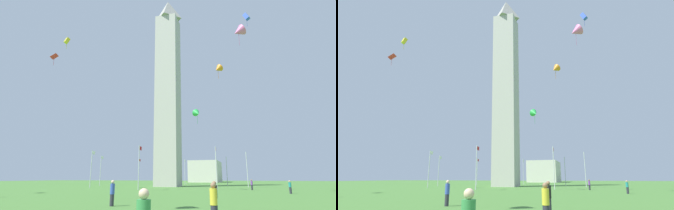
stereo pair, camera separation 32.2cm
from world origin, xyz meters
The scene contains 22 objects.
ground_plane centered at (0.00, 0.00, 0.00)m, with size 260.00×260.00×0.00m, color #477A33.
obelisk_monument centered at (0.00, 0.00, 24.28)m, with size 5.34×5.34×48.55m.
flagpole_n centered at (17.49, 0.00, 4.02)m, with size 1.12×0.14×7.29m.
flagpole_ne centered at (12.39, 12.32, 4.02)m, with size 1.12×0.14×7.29m.
flagpole_e centered at (0.07, 17.42, 4.02)m, with size 1.12×0.14×7.29m.
flagpole_se centered at (-12.25, 12.32, 4.02)m, with size 1.12×0.14×7.29m.
flagpole_s centered at (-17.36, 0.00, 4.02)m, with size 1.12×0.14×7.29m.
flagpole_sw centered at (-12.25, -12.32, 4.02)m, with size 1.12×0.14×7.29m.
flagpole_w centered at (0.07, -17.42, 4.02)m, with size 1.12×0.14×7.29m.
flagpole_nw centered at (12.39, -12.32, 4.02)m, with size 1.12×0.14×7.29m.
person_yellow_shirt centered at (-47.37, -15.98, 0.86)m, with size 0.32×0.32×1.74m.
person_teal_shirt centered at (-21.88, -22.48, 0.80)m, with size 0.32×0.32×1.62m.
person_blue_shirt centered at (-41.66, -8.09, 0.88)m, with size 0.32×0.32×1.77m.
person_black_shirt centered at (-43.36, -15.55, 0.87)m, with size 0.32×0.32×1.76m.
person_purple_shirt centered at (-12.38, -17.98, 0.83)m, with size 0.32×0.32×1.68m.
kite_yellow_box centered at (-28.66, 7.97, 22.52)m, with size 0.95×0.79×1.95m.
kite_blue_box centered at (-17.30, -19.31, 28.95)m, with size 1.11×1.33×2.59m.
kite_green_delta centered at (-17.51, -10.19, 12.23)m, with size 1.95×1.92×2.51m.
kite_orange_delta centered at (-19.11, -14.11, 19.01)m, with size 1.99×1.99×2.51m.
kite_pink_delta centered at (-24.00, -17.74, 22.43)m, with size 2.22×2.49×3.28m.
kite_red_diamond centered at (-21.13, 16.70, 24.50)m, with size 1.59×1.44×2.26m.
distant_building centered at (65.40, 0.91, 4.60)m, with size 22.52×12.51×9.20m.
Camera 1 is at (-59.47, -17.48, 1.94)m, focal length 28.13 mm.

